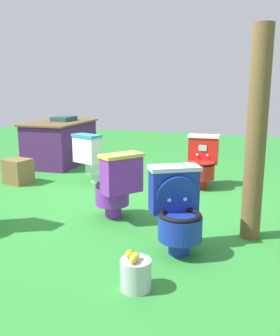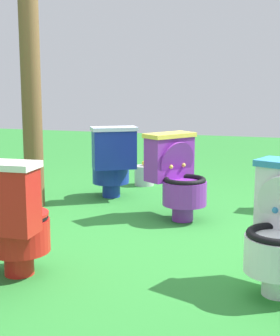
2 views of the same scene
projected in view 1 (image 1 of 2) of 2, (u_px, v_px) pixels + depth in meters
The scene contains 9 objects.
ground at pixel (121, 204), 4.42m from camera, with size 14.00×14.00×0.00m, color #2D8433.
toilet_red at pixel (202, 161), 5.11m from camera, with size 0.51×0.45×0.73m.
toilet_blue at pixel (177, 209), 3.11m from camera, with size 0.63×0.60×0.73m.
toilet_white at pixel (93, 158), 5.34m from camera, with size 0.60×0.55×0.73m.
toilet_purple at pixel (116, 185), 3.86m from camera, with size 0.61×0.63×0.73m.
vendor_table at pixel (61, 143), 6.66m from camera, with size 1.50×0.93×0.85m.
wooden_post at pixel (256, 136), 3.26m from camera, with size 0.18×0.18×1.91m, color brown.
small_crate at pixel (18, 171), 5.36m from camera, with size 0.35×0.32×0.36m, color brown.
lemon_bucket at pixel (136, 273), 2.55m from camera, with size 0.22×0.22×0.28m.
Camera 1 is at (-3.90, -1.62, 1.39)m, focal length 39.20 mm.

